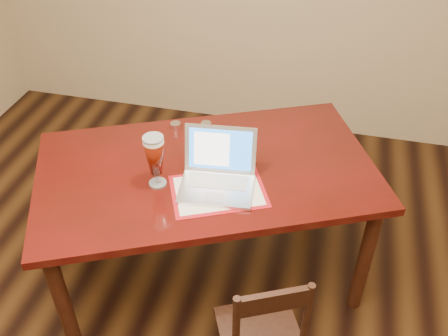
# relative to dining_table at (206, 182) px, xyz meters

# --- Properties ---
(room_shell) EXTENTS (4.51, 5.01, 2.71)m
(room_shell) POSITION_rel_dining_table_xyz_m (-0.05, -0.75, 1.03)
(room_shell) COLOR tan
(room_shell) RESTS_ON ground
(dining_table) EXTENTS (2.00, 1.63, 1.11)m
(dining_table) POSITION_rel_dining_table_xyz_m (0.00, 0.00, 0.00)
(dining_table) COLOR #480A09
(dining_table) RESTS_ON ground
(dining_chair) EXTENTS (0.49, 0.48, 0.88)m
(dining_chair) POSITION_rel_dining_table_xyz_m (0.43, -0.64, -0.32)
(dining_chair) COLOR black
(dining_chair) RESTS_ON ground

